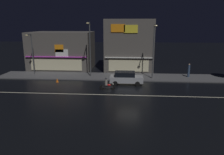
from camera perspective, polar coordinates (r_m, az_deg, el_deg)
The scene contains 12 objects.
ground_plane at distance 23.73m, azimuth 4.46°, elevation -4.80°, with size 140.00×140.00×0.00m, color black.
lane_divider_stripe at distance 23.73m, azimuth 4.46°, elevation -4.79°, with size 36.84×0.16×0.01m, color beige.
sidewalk_far at distance 31.56m, azimuth 4.42°, elevation 0.17°, with size 38.78×4.50×0.14m, color #4C4C4F.
storefront_left_block at distance 38.53m, azimuth -13.21°, elevation 7.11°, with size 10.46×7.47×6.38m.
storefront_center_block at distance 36.49m, azimuth 4.53°, elevation 8.70°, with size 7.86×7.06×8.45m.
streetlamp_west at distance 34.40m, azimuth -20.81°, elevation 6.84°, with size 0.44×1.64×6.17m.
streetlamp_mid at distance 30.88m, azimuth -6.01°, elevation 8.57°, with size 0.44×1.64×7.84m.
streetlamp_east at distance 30.03m, azimuth 11.16°, elevation 7.91°, with size 0.44×1.64×7.52m.
pedestrian_on_sidewalk at distance 32.89m, azimuth 19.94°, elevation 1.72°, with size 0.32×0.32×1.98m.
parked_car_near_kerb at distance 27.82m, azimuth 3.78°, elevation -0.05°, with size 4.30×1.98×1.67m.
motorcycle_following at distance 25.36m, azimuth -1.37°, elevation -2.00°, with size 1.90×0.60×1.52m.
traffic_cone at distance 29.77m, azimuth -14.52°, elevation -0.71°, with size 0.36×0.36×0.55m, color orange.
Camera 1 is at (-0.20, -22.43, 7.73)m, focal length 33.99 mm.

